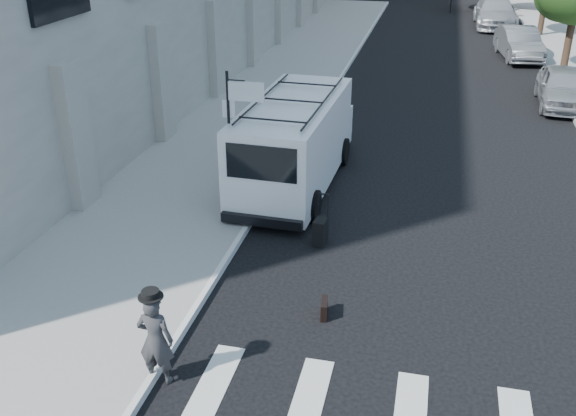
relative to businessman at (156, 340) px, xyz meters
The scene contains 10 objects.
ground 3.64m from the businessman, 57.65° to the left, with size 120.00×120.00×0.00m, color black.
sidewalk_left 19.16m from the businessman, 97.05° to the left, with size 4.50×48.00×0.15m, color gray.
sign_pole 6.48m from the businessman, 94.28° to the left, with size 1.03×0.07×3.50m.
businessman is the anchor object (origin of this frame).
briefcase 3.42m from the businessman, 45.96° to the left, with size 0.12×0.44×0.34m, color black.
suitcase 5.50m from the businessman, 71.50° to the left, with size 0.31×0.46×1.20m.
cargo_van 8.50m from the businessman, 87.24° to the left, with size 2.46×6.49×2.40m.
parked_car_a 20.00m from the businessman, 64.22° to the left, with size 1.74×4.32×1.47m, color #929599.
parked_car_b 27.19m from the businessman, 73.32° to the left, with size 1.59×4.57×1.51m, color slate.
parked_car_c 35.60m from the businessman, 78.44° to the left, with size 2.37×5.82×1.69m, color #A2A5AA.
Camera 1 is at (2.06, -10.62, 7.22)m, focal length 40.00 mm.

